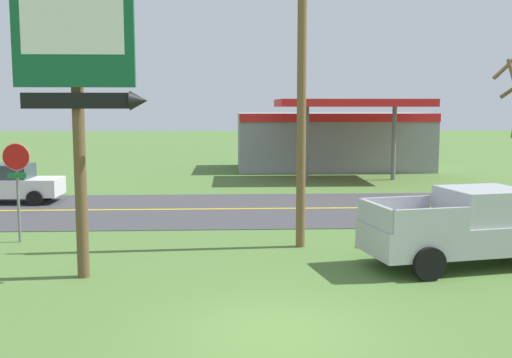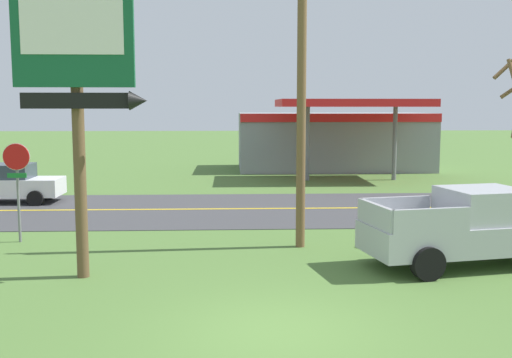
{
  "view_description": "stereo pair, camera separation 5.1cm",
  "coord_description": "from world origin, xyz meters",
  "px_view_note": "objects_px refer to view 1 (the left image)",
  "views": [
    {
      "loc": [
        -0.84,
        -10.36,
        4.02
      ],
      "look_at": [
        0.0,
        8.0,
        1.8
      ],
      "focal_mm": 42.31,
      "sensor_mm": 36.0,
      "label": 1
    },
    {
      "loc": [
        -0.79,
        -10.36,
        4.02
      ],
      "look_at": [
        0.0,
        8.0,
        1.8
      ],
      "focal_mm": 42.31,
      "sensor_mm": 36.0,
      "label": 2
    }
  ],
  "objects_px": {
    "motel_sign": "(78,75)",
    "gas_station": "(333,139)",
    "pickup_silver_parked_on_lawn": "(469,228)",
    "car_white_near_lane": "(8,183)",
    "utility_pole": "(302,69)",
    "stop_sign": "(17,175)"
  },
  "relations": [
    {
      "from": "gas_station",
      "to": "pickup_silver_parked_on_lawn",
      "type": "relative_size",
      "value": 2.19
    },
    {
      "from": "utility_pole",
      "to": "pickup_silver_parked_on_lawn",
      "type": "relative_size",
      "value": 1.73
    },
    {
      "from": "stop_sign",
      "to": "gas_station",
      "type": "xyz_separation_m",
      "value": [
        12.88,
        20.32,
        -0.08
      ]
    },
    {
      "from": "pickup_silver_parked_on_lawn",
      "to": "car_white_near_lane",
      "type": "height_order",
      "value": "pickup_silver_parked_on_lawn"
    },
    {
      "from": "motel_sign",
      "to": "utility_pole",
      "type": "relative_size",
      "value": 0.72
    },
    {
      "from": "motel_sign",
      "to": "pickup_silver_parked_on_lawn",
      "type": "height_order",
      "value": "motel_sign"
    },
    {
      "from": "pickup_silver_parked_on_lawn",
      "to": "motel_sign",
      "type": "bearing_deg",
      "value": -175.39
    },
    {
      "from": "car_white_near_lane",
      "to": "stop_sign",
      "type": "bearing_deg",
      "value": -68.35
    },
    {
      "from": "utility_pole",
      "to": "car_white_near_lane",
      "type": "distance_m",
      "value": 14.66
    },
    {
      "from": "motel_sign",
      "to": "gas_station",
      "type": "distance_m",
      "value": 26.41
    },
    {
      "from": "pickup_silver_parked_on_lawn",
      "to": "car_white_near_lane",
      "type": "bearing_deg",
      "value": 145.09
    },
    {
      "from": "motel_sign",
      "to": "car_white_near_lane",
      "type": "height_order",
      "value": "motel_sign"
    },
    {
      "from": "stop_sign",
      "to": "motel_sign",
      "type": "bearing_deg",
      "value": -54.24
    },
    {
      "from": "motel_sign",
      "to": "utility_pole",
      "type": "height_order",
      "value": "utility_pole"
    },
    {
      "from": "gas_station",
      "to": "pickup_silver_parked_on_lawn",
      "type": "xyz_separation_m",
      "value": [
        -0.58,
        -23.51,
        -0.98
      ]
    },
    {
      "from": "pickup_silver_parked_on_lawn",
      "to": "car_white_near_lane",
      "type": "relative_size",
      "value": 1.3
    },
    {
      "from": "utility_pole",
      "to": "pickup_silver_parked_on_lawn",
      "type": "xyz_separation_m",
      "value": [
        4.02,
        -2.24,
        -4.08
      ]
    },
    {
      "from": "utility_pole",
      "to": "gas_station",
      "type": "bearing_deg",
      "value": 77.8
    },
    {
      "from": "stop_sign",
      "to": "pickup_silver_parked_on_lawn",
      "type": "relative_size",
      "value": 0.54
    },
    {
      "from": "stop_sign",
      "to": "gas_station",
      "type": "relative_size",
      "value": 0.25
    },
    {
      "from": "motel_sign",
      "to": "gas_station",
      "type": "xyz_separation_m",
      "value": [
        10.03,
        24.27,
        -2.78
      ]
    },
    {
      "from": "motel_sign",
      "to": "utility_pole",
      "type": "bearing_deg",
      "value": 28.88
    }
  ]
}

